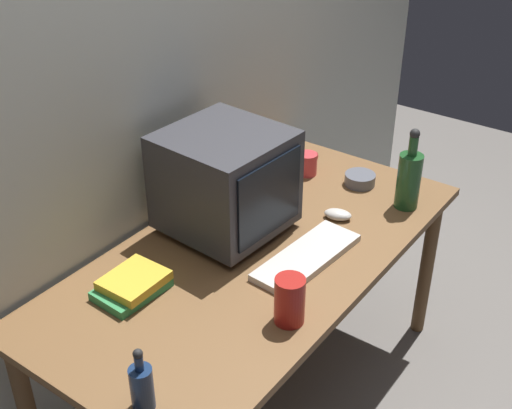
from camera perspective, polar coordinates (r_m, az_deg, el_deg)
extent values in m
plane|color=slate|center=(2.75, 0.00, -15.95)|extent=(6.00, 6.00, 0.00)
cube|color=beige|center=(2.30, -9.47, 11.35)|extent=(4.00, 0.08, 2.50)
cube|color=brown|center=(2.29, 0.00, -4.17)|extent=(1.61, 0.80, 0.03)
cylinder|color=brown|center=(2.91, 14.21, -5.07)|extent=(0.06, 0.06, 0.67)
cylinder|color=brown|center=(3.16, 2.99, -0.92)|extent=(0.06, 0.06, 0.67)
cube|color=#333338|center=(2.38, -2.53, -1.79)|extent=(0.29, 0.26, 0.03)
cube|color=#333338|center=(2.29, -2.64, 2.10)|extent=(0.40, 0.40, 0.34)
cube|color=black|center=(2.18, 1.17, 0.52)|extent=(0.31, 0.03, 0.27)
cube|color=beige|center=(2.24, 4.31, -4.44)|extent=(0.43, 0.18, 0.02)
ellipsoid|color=beige|center=(2.45, 6.91, -0.84)|extent=(0.09, 0.11, 0.04)
cylinder|color=#1E4C23|center=(2.53, 12.74, 1.93)|extent=(0.09, 0.09, 0.21)
cylinder|color=#1E4C23|center=(2.47, 13.13, 4.83)|extent=(0.03, 0.03, 0.07)
sphere|color=#262626|center=(2.44, 13.26, 5.84)|extent=(0.04, 0.04, 0.04)
cylinder|color=navy|center=(1.75, -9.59, -15.04)|extent=(0.06, 0.06, 0.13)
cylinder|color=navy|center=(1.69, -9.85, -13.03)|extent=(0.02, 0.02, 0.04)
sphere|color=#262626|center=(1.67, -9.94, -12.30)|extent=(0.03, 0.03, 0.03)
cube|color=#33894C|center=(2.12, -10.45, -7.03)|extent=(0.22, 0.16, 0.03)
cube|color=gold|center=(2.11, -10.25, -6.31)|extent=(0.19, 0.16, 0.03)
cylinder|color=#CC383D|center=(2.72, 4.33, 3.43)|extent=(0.08, 0.08, 0.09)
torus|color=#CC383D|center=(2.76, 4.91, 3.92)|extent=(0.06, 0.01, 0.06)
cylinder|color=#595B66|center=(2.68, 8.76, 2.12)|extent=(0.12, 0.12, 0.04)
cylinder|color=#A51E19|center=(1.96, 2.85, -8.07)|extent=(0.09, 0.09, 0.15)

